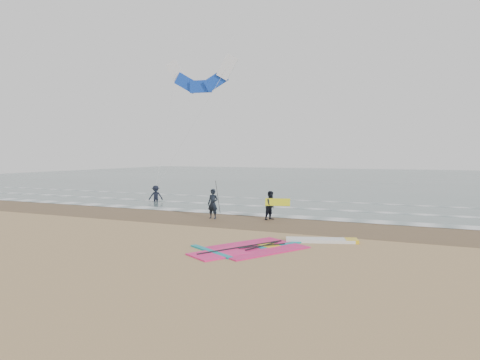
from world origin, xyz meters
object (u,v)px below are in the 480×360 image
at_px(person_walking, 271,205).
at_px(surf_kite, 201,78).
at_px(person_standing, 213,204).
at_px(person_wading, 156,191).
at_px(windsurf_rig, 274,246).

relative_size(person_walking, surf_kite, 0.16).
relative_size(person_standing, person_wading, 1.03).
xyz_separation_m(windsurf_rig, person_wading, (-12.73, 10.66, 0.74)).
bearing_deg(person_walking, person_wading, 91.32).
height_order(person_walking, person_wading, person_wading).
bearing_deg(surf_kite, windsurf_rig, -52.12).
xyz_separation_m(person_standing, person_wading, (-7.40, 5.34, -0.03)).
height_order(windsurf_rig, person_walking, person_walking).
bearing_deg(person_standing, surf_kite, 124.43).
relative_size(windsurf_rig, surf_kite, 0.59).
relative_size(person_standing, surf_kite, 0.16).
height_order(person_standing, surf_kite, surf_kite).
distance_m(person_walking, person_wading, 11.34).
height_order(person_standing, person_wading, person_standing).
bearing_deg(person_standing, person_walking, 17.84).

